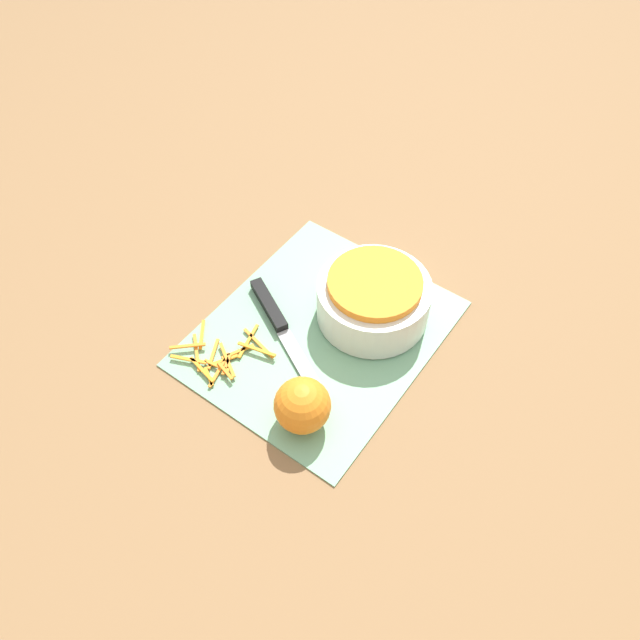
% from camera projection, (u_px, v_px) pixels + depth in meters
% --- Properties ---
extents(ground_plane, '(4.00, 4.00, 0.00)m').
position_uv_depth(ground_plane, '(320.00, 334.00, 1.01)').
color(ground_plane, olive).
extents(cutting_board, '(0.40, 0.34, 0.01)m').
position_uv_depth(cutting_board, '(320.00, 332.00, 1.01)').
color(cutting_board, '#75AD84').
rests_on(cutting_board, ground_plane).
extents(bowl_speckled, '(0.18, 0.18, 0.08)m').
position_uv_depth(bowl_speckled, '(373.00, 298.00, 1.00)').
color(bowl_speckled, silver).
rests_on(bowl_speckled, cutting_board).
extents(knife, '(0.14, 0.23, 0.02)m').
position_uv_depth(knife, '(275.00, 316.00, 1.02)').
color(knife, black).
rests_on(knife, cutting_board).
extents(orange_left, '(0.08, 0.08, 0.08)m').
position_uv_depth(orange_left, '(302.00, 405.00, 0.88)').
color(orange_left, orange).
rests_on(orange_left, cutting_board).
extents(peel_pile, '(0.14, 0.15, 0.01)m').
position_uv_depth(peel_pile, '(221.00, 355.00, 0.97)').
color(peel_pile, orange).
rests_on(peel_pile, cutting_board).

